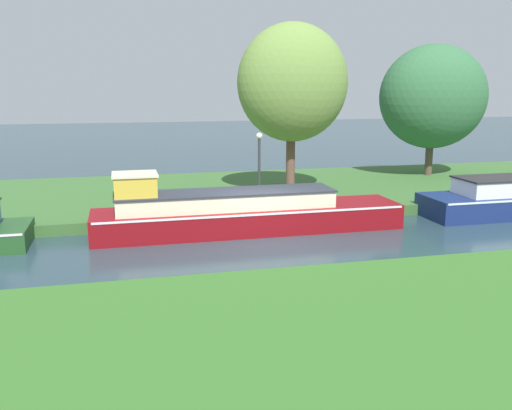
{
  "coord_description": "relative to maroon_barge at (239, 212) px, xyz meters",
  "views": [
    {
      "loc": [
        -4.52,
        -16.92,
        4.92
      ],
      "look_at": [
        -0.09,
        1.2,
        0.9
      ],
      "focal_mm": 39.19,
      "sensor_mm": 36.0,
      "label": 1
    }
  ],
  "objects": [
    {
      "name": "maroon_barge",
      "position": [
        0.0,
        0.0,
        0.0
      ],
      "size": [
        10.54,
        2.1,
        2.14
      ],
      "color": "maroon",
      "rests_on": "ground_plane"
    },
    {
      "name": "riverbank_far",
      "position": [
        0.7,
        5.8,
        -0.48
      ],
      "size": [
        72.0,
        10.0,
        0.4
      ],
      "primitive_type": "cube",
      "color": "#38642F",
      "rests_on": "ground_plane"
    },
    {
      "name": "mooring_post_near",
      "position": [
        -0.61,
        1.52,
        0.01
      ],
      "size": [
        0.13,
        0.13,
        0.59
      ],
      "primitive_type": "cylinder",
      "color": "brown",
      "rests_on": "riverbank_far"
    },
    {
      "name": "lamp_post",
      "position": [
        1.27,
        2.17,
        1.48
      ],
      "size": [
        0.24,
        0.24,
        2.78
      ],
      "color": "#333338",
      "rests_on": "riverbank_far"
    },
    {
      "name": "willow_tree_centre",
      "position": [
        11.51,
        7.28,
        3.65
      ],
      "size": [
        5.55,
        4.17,
        6.51
      ],
      "color": "brown",
      "rests_on": "riverbank_far"
    },
    {
      "name": "ground_plane",
      "position": [
        0.7,
        -1.2,
        -0.68
      ],
      "size": [
        120.0,
        120.0,
        0.0
      ],
      "primitive_type": "plane",
      "color": "#263D46"
    },
    {
      "name": "willow_tree_left",
      "position": [
        3.23,
        4.3,
        4.31
      ],
      "size": [
        4.65,
        3.25,
        7.03
      ],
      "color": "brown",
      "rests_on": "riverbank_far"
    },
    {
      "name": "navy_narrowboat",
      "position": [
        10.7,
        0.0,
        -0.02
      ],
      "size": [
        6.57,
        2.22,
        1.49
      ],
      "color": "navy",
      "rests_on": "ground_plane"
    },
    {
      "name": "riverbank_near",
      "position": [
        0.7,
        -10.2,
        -0.48
      ],
      "size": [
        72.0,
        10.0,
        0.4
      ],
      "primitive_type": "cube",
      "color": "#346826",
      "rests_on": "ground_plane"
    }
  ]
}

